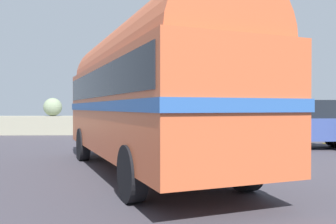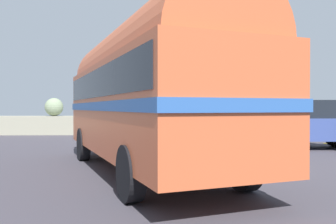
% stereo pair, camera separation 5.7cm
% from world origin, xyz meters
% --- Properties ---
extents(ground, '(32.00, 26.00, 0.02)m').
position_xyz_m(ground, '(0.00, 0.00, 0.01)').
color(ground, '#3C3941').
extents(breakwater, '(31.36, 1.93, 2.44)m').
position_xyz_m(breakwater, '(-0.13, 11.79, 0.66)').
color(breakwater, gray).
rests_on(breakwater, ground).
extents(vintage_coach, '(5.14, 8.89, 3.70)m').
position_xyz_m(vintage_coach, '(-1.50, -1.28, 2.05)').
color(vintage_coach, black).
rests_on(vintage_coach, ground).
extents(parked_car_nearest, '(4.12, 1.78, 1.86)m').
position_xyz_m(parked_car_nearest, '(4.80, 3.69, 0.97)').
color(parked_car_nearest, black).
rests_on(parked_car_nearest, ground).
extents(lamp_post, '(1.01, 0.69, 6.71)m').
position_xyz_m(lamp_post, '(0.66, 6.07, 3.77)').
color(lamp_post, '#5B5B60').
rests_on(lamp_post, ground).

